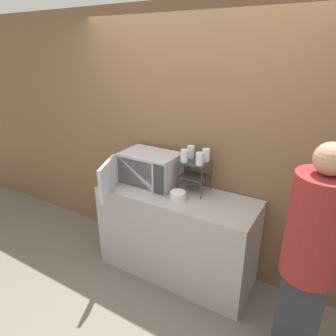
% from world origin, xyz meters
% --- Properties ---
extents(ground_plane, '(12.00, 12.00, 0.00)m').
position_xyz_m(ground_plane, '(0.00, 0.00, 0.00)').
color(ground_plane, '#6B6056').
extents(wall_back, '(8.00, 0.06, 2.60)m').
position_xyz_m(wall_back, '(0.00, 0.63, 1.30)').
color(wall_back, brown).
rests_on(wall_back, ground_plane).
extents(counter, '(1.55, 0.59, 0.91)m').
position_xyz_m(counter, '(0.00, 0.30, 0.45)').
color(counter, '#9E9993').
rests_on(counter, ground_plane).
extents(microwave, '(0.59, 0.79, 0.33)m').
position_xyz_m(microwave, '(-0.35, 0.34, 1.07)').
color(microwave, '#ADADB2').
rests_on(microwave, counter).
extents(dish_rack, '(0.26, 0.23, 0.31)m').
position_xyz_m(dish_rack, '(0.11, 0.43, 1.13)').
color(dish_rack, '#333333').
rests_on(dish_rack, counter).
extents(glass_front_left, '(0.07, 0.07, 0.12)m').
position_xyz_m(glass_front_left, '(0.04, 0.37, 1.28)').
color(glass_front_left, silver).
rests_on(glass_front_left, dish_rack).
extents(glass_back_right, '(0.07, 0.07, 0.12)m').
position_xyz_m(glass_back_right, '(0.20, 0.49, 1.28)').
color(glass_back_right, silver).
rests_on(glass_back_right, dish_rack).
extents(glass_front_right, '(0.07, 0.07, 0.12)m').
position_xyz_m(glass_front_right, '(0.19, 0.37, 1.28)').
color(glass_front_right, silver).
rests_on(glass_front_right, dish_rack).
extents(glass_back_left, '(0.07, 0.07, 0.12)m').
position_xyz_m(glass_back_left, '(0.04, 0.50, 1.28)').
color(glass_back_left, silver).
rests_on(glass_back_left, dish_rack).
extents(bowl, '(0.14, 0.14, 0.08)m').
position_xyz_m(bowl, '(0.06, 0.21, 0.95)').
color(bowl, silver).
rests_on(bowl, counter).
extents(person, '(0.36, 0.36, 1.71)m').
position_xyz_m(person, '(1.22, -0.09, 0.96)').
color(person, '#2D2D33').
rests_on(person, ground_plane).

